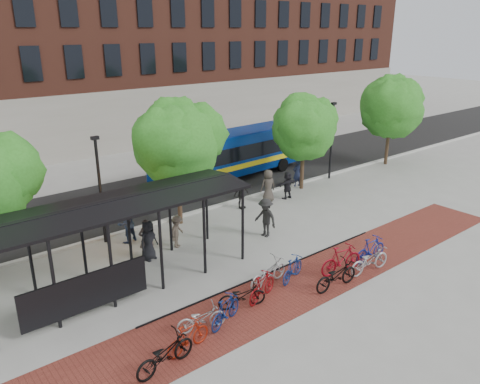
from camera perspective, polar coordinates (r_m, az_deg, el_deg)
ground at (r=23.90m, az=3.12°, el=-4.45°), size 160.00×160.00×0.00m
asphalt_street at (r=29.90m, az=-7.14°, el=0.41°), size 160.00×8.00×0.01m
curb at (r=26.75m, az=-2.59°, el=-1.64°), size 160.00×0.25×0.12m
brick_strip at (r=19.47m, az=8.62°, el=-10.52°), size 24.00×3.00×0.01m
bike_rack_rail at (r=19.21m, az=3.92°, el=-10.79°), size 12.00×0.05×0.95m
building_brick at (r=48.90m, az=-8.99°, el=19.55°), size 55.00×14.00×20.00m
bus_shelter at (r=18.28m, az=-15.06°, el=-2.62°), size 10.60×3.07×3.60m
tree_b at (r=23.41m, az=-7.58°, el=6.42°), size 5.15×4.20×6.47m
tree_c at (r=29.07m, az=7.87°, el=8.10°), size 4.66×3.80×5.92m
tree_d at (r=36.00m, az=18.03°, el=10.17°), size 5.39×4.40×6.55m
lamp_post_left at (r=22.33m, az=-16.70°, el=0.55°), size 0.35×0.20×5.12m
lamp_post_right at (r=31.63m, az=11.11°, el=6.41°), size 0.35×0.20×5.12m
bus at (r=31.39m, az=-1.09°, el=4.90°), size 11.73×3.23×3.14m
bike_0 at (r=14.77m, az=-9.14°, el=-18.88°), size 2.14×0.98×1.09m
bike_1 at (r=15.37m, az=-6.35°, el=-17.18°), size 1.74×0.69×1.02m
bike_2 at (r=16.25m, az=-4.74°, el=-15.08°), size 1.84×1.04×0.91m
bike_3 at (r=16.46m, az=-1.78°, el=-14.25°), size 1.81×1.08×1.05m
bike_4 at (r=17.34m, az=0.23°, el=-12.54°), size 1.90×1.21×0.94m
bike_5 at (r=17.78m, az=2.70°, el=-11.47°), size 1.82×0.99×1.05m
bike_6 at (r=18.69m, az=3.42°, el=-9.79°), size 2.15×1.01×1.08m
bike_7 at (r=19.13m, az=6.43°, el=-9.28°), size 1.74×0.99×1.01m
bike_8 at (r=18.82m, az=11.64°, el=-9.92°), size 2.14×0.87×1.10m
bike_9 at (r=19.90m, az=12.24°, el=-8.05°), size 2.14×0.91×1.24m
bike_10 at (r=20.27m, az=15.48°, el=-8.00°), size 2.19×0.93×1.12m
bike_11 at (r=21.22m, az=15.64°, el=-6.73°), size 1.88×0.59×1.12m
pedestrian_0 at (r=20.83m, az=-11.11°, el=-5.78°), size 1.01×0.79×1.82m
pedestrian_1 at (r=20.91m, az=-11.36°, el=-5.65°), size 0.72×0.51×1.86m
pedestrian_2 at (r=22.67m, az=-13.71°, el=-3.72°), size 1.09×0.94×1.92m
pedestrian_3 at (r=21.80m, az=-7.67°, el=-4.79°), size 1.16×1.04×1.55m
pedestrian_4 at (r=26.21m, az=0.17°, el=-0.27°), size 0.98×0.41×1.66m
pedestrian_5 at (r=27.88m, az=5.80°, el=0.83°), size 1.54×0.52×1.65m
pedestrian_6 at (r=27.23m, az=3.44°, el=0.75°), size 1.05×0.79×1.93m
pedestrian_7 at (r=30.14m, az=6.98°, el=2.30°), size 0.69×0.50×1.74m
pedestrian_9 at (r=22.67m, az=3.12°, el=-3.14°), size 0.85×1.33×1.94m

